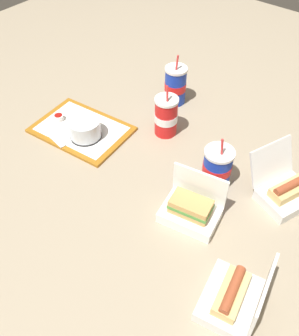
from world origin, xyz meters
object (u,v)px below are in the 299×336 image
object	(u,v)px
clamshell_hotdog_back	(285,190)
clamshell_hotdog_front	(234,298)
soda_cup_corner	(166,116)
cake_container	(85,129)
food_tray	(82,130)
ketchup_cup	(59,117)
plastic_fork	(78,113)
soda_cup_front	(217,168)
soda_cup_right	(175,85)
clamshell_sandwich_corner	(191,209)

from	to	relation	value
clamshell_hotdog_back	clamshell_hotdog_front	size ratio (longest dim) A/B	1.18
soda_cup_corner	cake_container	bearing A→B (deg)	-133.75
clamshell_hotdog_back	soda_cup_corner	bearing A→B (deg)	177.38
food_tray	clamshell_hotdog_front	world-z (taller)	clamshell_hotdog_front
ketchup_cup	plastic_fork	size ratio (longest dim) A/B	0.36
ketchup_cup	soda_cup_front	size ratio (longest dim) A/B	0.19
plastic_fork	soda_cup_right	size ratio (longest dim) A/B	0.49
food_tray	plastic_fork	world-z (taller)	plastic_fork
cake_container	ketchup_cup	world-z (taller)	cake_container
food_tray	clamshell_sandwich_corner	size ratio (longest dim) A/B	1.96
ketchup_cup	clamshell_sandwich_corner	bearing A→B (deg)	-5.01
cake_container	ketchup_cup	bearing A→B (deg)	179.40
ketchup_cup	clamshell_hotdog_front	world-z (taller)	clamshell_hotdog_front
food_tray	ketchup_cup	world-z (taller)	ketchup_cup
clamshell_hotdog_back	soda_cup_front	distance (m)	0.24
cake_container	plastic_fork	bearing A→B (deg)	148.50
soda_cup_front	ketchup_cup	bearing A→B (deg)	-170.29
cake_container	clamshell_sandwich_corner	distance (m)	0.54
plastic_fork	soda_cup_front	world-z (taller)	soda_cup_front
food_tray	clamshell_hotdog_back	world-z (taller)	clamshell_hotdog_back
clamshell_hotdog_back	clamshell_sandwich_corner	xyz separation A→B (m)	(-0.20, -0.26, 0.00)
cake_container	ketchup_cup	distance (m)	0.16
ketchup_cup	cake_container	bearing A→B (deg)	-0.60
clamshell_hotdog_back	soda_cup_right	xyz separation A→B (m)	(-0.61, 0.21, 0.04)
clamshell_hotdog_back	soda_cup_corner	distance (m)	0.52
ketchup_cup	food_tray	bearing A→B (deg)	10.21
plastic_fork	soda_cup_corner	distance (m)	0.38
cake_container	ketchup_cup	xyz separation A→B (m)	(-0.16, 0.00, -0.02)
ketchup_cup	soda_cup_right	distance (m)	0.51
soda_cup_front	food_tray	bearing A→B (deg)	-170.39
plastic_fork	soda_cup_front	distance (m)	0.65
ketchup_cup	soda_cup_right	bearing A→B (deg)	55.80
soda_cup_right	clamshell_hotdog_front	bearing A→B (deg)	-44.19
food_tray	soda_cup_front	bearing A→B (deg)	9.61
soda_cup_corner	soda_cup_front	size ratio (longest dim) A/B	1.04
soda_cup_corner	soda_cup_right	distance (m)	0.21
soda_cup_corner	soda_cup_right	bearing A→B (deg)	116.45
plastic_fork	soda_cup_right	distance (m)	0.43
ketchup_cup	clamshell_hotdog_back	size ratio (longest dim) A/B	0.17
soda_cup_right	clamshell_sandwich_corner	bearing A→B (deg)	-49.12
cake_container	soda_cup_right	world-z (taller)	soda_cup_right
food_tray	soda_cup_front	size ratio (longest dim) A/B	1.86
clamshell_hotdog_front	soda_cup_corner	world-z (taller)	soda_cup_corner
clamshell_hotdog_front	soda_cup_corner	distance (m)	0.73
cake_container	clamshell_hotdog_front	xyz separation A→B (m)	(0.79, -0.23, -0.01)
clamshell_sandwich_corner	soda_cup_corner	bearing A→B (deg)	137.96
ketchup_cup	clamshell_hotdog_front	size ratio (longest dim) A/B	0.20
soda_cup_corner	soda_cup_front	xyz separation A→B (m)	(0.30, -0.11, -0.00)
clamshell_hotdog_front	clamshell_sandwich_corner	bearing A→B (deg)	146.14
soda_cup_right	soda_cup_front	distance (m)	0.49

